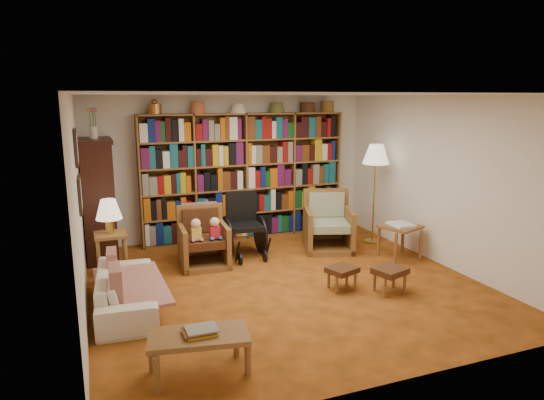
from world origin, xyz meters
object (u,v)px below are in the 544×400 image
footstool_a (342,271)px  wheelchair (244,227)px  footstool_b (390,272)px  coffee_table (199,339)px  side_table_lamp (111,245)px  floor_lamp (376,158)px  armchair_leather (202,241)px  side_table_papers (400,230)px  armchair_sage (326,227)px  sofa (127,290)px

footstool_a → wheelchair: bearing=112.8°
footstool_b → coffee_table: (-2.69, -0.97, 0.07)m
side_table_lamp → floor_lamp: floor_lamp is taller
floor_lamp → footstool_b: size_ratio=3.57×
armchair_leather → side_table_papers: 3.04m
side_table_lamp → floor_lamp: 4.41m
side_table_lamp → side_table_papers: (4.22, -0.71, -0.03)m
side_table_lamp → armchair_sage: 3.40m
sofa → footstool_a: sofa is taller
footstool_b → side_table_papers: bearing=50.0°
floor_lamp → footstool_b: (-1.01, -1.99, -1.19)m
wheelchair → footstool_b: 2.47m
footstool_b → coffee_table: bearing=-160.2°
coffee_table → wheelchair: bearing=65.3°
armchair_sage → floor_lamp: size_ratio=0.60×
floor_lamp → side_table_papers: size_ratio=2.50×
floor_lamp → coffee_table: (-3.70, -2.96, -1.13)m
armchair_sage → side_table_papers: size_ratio=1.50×
armchair_sage → wheelchair: 1.39m
armchair_sage → footstool_b: bearing=-92.9°
side_table_lamp → side_table_papers: side_table_lamp is taller
footstool_a → sofa: bearing=171.7°
footstool_a → footstool_b: bearing=-30.2°
floor_lamp → footstool_b: 2.53m
coffee_table → floor_lamp: bearing=38.6°
sofa → side_table_lamp: side_table_lamp is taller
wheelchair → armchair_sage: bearing=-4.4°
armchair_sage → footstool_a: size_ratio=2.30×
side_table_lamp → footstool_a: 3.16m
footstool_a → coffee_table: bearing=-149.5°
armchair_leather → footstool_b: (1.99, -1.94, -0.09)m
armchair_leather → coffee_table: 3.00m
wheelchair → coffee_table: bearing=-114.7°
armchair_leather → footstool_a: armchair_leather is taller
footstool_a → floor_lamp: bearing=47.6°
sofa → side_table_papers: bearing=-79.9°
sofa → coffee_table: (0.50, -1.66, 0.10)m
armchair_leather → floor_lamp: size_ratio=0.52×
armchair_leather → coffee_table: bearing=-103.6°
coffee_table → footstool_a: bearing=30.5°
floor_lamp → side_table_papers: floor_lamp is taller
sofa → floor_lamp: 4.56m
side_table_papers → footstool_b: side_table_papers is taller
side_table_lamp → armchair_sage: armchair_sage is taller
armchair_sage → footstool_b: (-0.10, -2.00, -0.09)m
side_table_lamp → armchair_leather: 1.31m
footstool_a → armchair_leather: bearing=131.8°
floor_lamp → armchair_sage: bearing=179.4°
side_table_papers → footstool_a: bearing=-151.1°
armchair_sage → footstool_b: 2.00m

